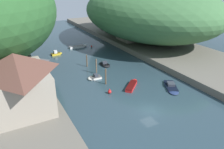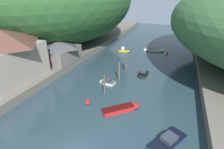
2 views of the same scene
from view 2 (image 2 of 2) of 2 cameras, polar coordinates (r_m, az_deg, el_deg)
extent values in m
plane|color=#283D47|center=(45.61, 8.70, 3.90)|extent=(130.00, 130.00, 0.00)
cube|color=#666056|center=(55.60, -17.10, 7.77)|extent=(22.00, 120.00, 1.54)
ellipsoid|color=#285628|center=(60.14, -15.16, 22.49)|extent=(39.32, 55.05, 25.72)
cube|color=gray|center=(36.72, -31.06, 3.16)|extent=(8.90, 11.59, 6.43)
pyramid|color=brown|center=(35.55, -32.72, 10.11)|extent=(9.62, 12.51, 2.87)
cube|color=slate|center=(43.53, -16.82, 6.43)|extent=(7.21, 8.63, 3.16)
pyramid|color=#4C4C51|center=(42.87, -17.22, 9.51)|extent=(7.79, 9.32, 1.70)
cube|color=gray|center=(51.42, 30.99, 6.63)|extent=(4.21, 7.65, 3.07)
pyramid|color=#4C4C51|center=(50.87, 31.57, 9.12)|extent=(4.55, 8.27, 1.63)
cube|color=white|center=(56.15, 12.96, 7.95)|extent=(4.95, 1.60, 0.68)
ellipsoid|color=white|center=(55.95, 15.47, 7.62)|extent=(2.49, 1.47, 0.68)
cube|color=#525252|center=(56.05, 12.99, 8.30)|extent=(5.05, 1.63, 0.03)
cube|color=navy|center=(23.19, 17.76, -20.14)|extent=(4.29, 5.40, 0.37)
cube|color=black|center=(23.05, 17.83, -19.79)|extent=(4.37, 5.51, 0.03)
cube|color=#333842|center=(22.98, 18.15, -19.11)|extent=(2.12, 2.25, 0.56)
cube|color=black|center=(38.65, 10.13, 0.19)|extent=(1.88, 2.86, 0.46)
ellipsoid|color=black|center=(37.42, 9.61, -0.63)|extent=(1.73, 1.47, 0.46)
cube|color=black|center=(38.55, 10.16, 0.52)|extent=(1.92, 2.92, 0.03)
cube|color=#333842|center=(38.51, 10.23, 0.96)|extent=(1.27, 1.03, 0.62)
cube|color=red|center=(26.78, 2.06, -11.33)|extent=(4.48, 4.30, 0.66)
ellipsoid|color=red|center=(27.68, 6.70, -10.15)|extent=(2.66, 2.61, 0.66)
cube|color=#450A0A|center=(26.58, 2.07, -10.73)|extent=(4.57, 4.39, 0.03)
cube|color=silver|center=(34.41, -1.19, -2.63)|extent=(2.56, 1.80, 0.47)
ellipsoid|color=silver|center=(34.90, -3.04, -2.25)|extent=(1.32, 1.65, 0.47)
cube|color=#504E4A|center=(34.30, -1.20, -2.26)|extent=(2.61, 1.83, 0.03)
cube|color=#333842|center=(34.13, -1.08, -1.85)|extent=(0.92, 1.22, 0.61)
cube|color=gold|center=(53.88, 3.71, 7.78)|extent=(2.78, 1.62, 0.61)
ellipsoid|color=gold|center=(53.67, 5.11, 7.66)|extent=(1.46, 1.40, 0.61)
cube|color=#4C3E0E|center=(53.79, 3.72, 8.10)|extent=(2.84, 1.65, 0.03)
cube|color=silver|center=(53.68, 3.65, 8.53)|extent=(1.03, 1.02, 0.86)
cylinder|color=brown|center=(30.44, -2.51, -3.40)|extent=(0.30, 0.30, 3.45)
sphere|color=brown|center=(29.64, -2.57, -0.36)|extent=(0.27, 0.27, 0.27)
cylinder|color=brown|center=(35.38, 2.33, 0.97)|extent=(0.31, 0.31, 3.59)
sphere|color=brown|center=(34.67, 2.39, 3.78)|extent=(0.28, 0.28, 0.28)
cylinder|color=brown|center=(40.31, 4.49, 3.58)|extent=(0.31, 0.31, 3.06)
sphere|color=brown|center=(39.76, 4.57, 5.72)|extent=(0.28, 0.28, 0.28)
sphere|color=red|center=(28.47, -8.06, -9.03)|extent=(0.74, 0.74, 0.74)
cone|color=red|center=(28.17, -8.12, -8.09)|extent=(0.37, 0.37, 0.37)
sphere|color=red|center=(54.11, 17.55, 6.72)|extent=(0.57, 0.57, 0.57)
cone|color=red|center=(53.99, 17.61, 7.15)|extent=(0.29, 0.29, 0.29)
cylinder|color=#282D3D|center=(39.98, -19.09, 2.71)|extent=(0.13, 0.13, 0.85)
cylinder|color=#282D3D|center=(40.13, -19.00, 2.81)|extent=(0.13, 0.13, 0.85)
cube|color=#B2231E|center=(39.80, -19.19, 3.74)|extent=(0.32, 0.43, 0.62)
sphere|color=beige|center=(39.66, -19.27, 4.30)|extent=(0.22, 0.22, 0.22)
camera|label=1|loc=(33.03, -96.76, 6.04)|focal=35.00mm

